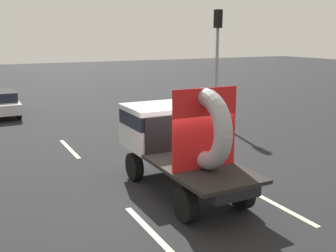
{
  "coord_description": "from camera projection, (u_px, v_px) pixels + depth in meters",
  "views": [
    {
      "loc": [
        -5.04,
        -9.32,
        4.51
      ],
      "look_at": [
        0.37,
        1.22,
        1.82
      ],
      "focal_mm": 42.61,
      "sensor_mm": 36.0,
      "label": 1
    }
  ],
  "objects": [
    {
      "name": "distant_sedan",
      "position": [
        0.0,
        103.0,
        22.75
      ],
      "size": [
        1.88,
        4.39,
        1.43
      ],
      "color": "black",
      "rests_on": "ground_plane"
    },
    {
      "name": "lane_dash_left_far",
      "position": [
        69.0,
        149.0,
        16.26
      ],
      "size": [
        0.16,
        2.99,
        0.01
      ],
      "primitive_type": "cube",
      "rotation": [
        0.0,
        0.0,
        1.57
      ],
      "color": "beige",
      "rests_on": "ground_plane"
    },
    {
      "name": "ground_plane",
      "position": [
        176.0,
        198.0,
        11.33
      ],
      "size": [
        120.0,
        120.0,
        0.0
      ],
      "primitive_type": "plane",
      "color": "black"
    },
    {
      "name": "lane_dash_right_far",
      "position": [
        157.0,
        141.0,
        17.4
      ],
      "size": [
        0.16,
        2.54,
        0.01
      ],
      "primitive_type": "cube",
      "rotation": [
        0.0,
        0.0,
        1.57
      ],
      "color": "beige",
      "rests_on": "ground_plane"
    },
    {
      "name": "flatbed_truck",
      "position": [
        173.0,
        136.0,
        11.93
      ],
      "size": [
        2.02,
        5.24,
        3.23
      ],
      "color": "black",
      "rests_on": "ground_plane"
    },
    {
      "name": "lane_dash_right_near",
      "position": [
        285.0,
        209.0,
        10.59
      ],
      "size": [
        0.16,
        2.28,
        0.01
      ],
      "primitive_type": "cube",
      "rotation": [
        0.0,
        0.0,
        1.57
      ],
      "color": "beige",
      "rests_on": "ground_plane"
    },
    {
      "name": "traffic_light",
      "position": [
        217.0,
        50.0,
        20.33
      ],
      "size": [
        0.42,
        0.36,
        5.79
      ],
      "color": "gray",
      "rests_on": "ground_plane"
    },
    {
      "name": "lane_dash_left_near",
      "position": [
        151.0,
        231.0,
        9.4
      ],
      "size": [
        0.16,
        2.91,
        0.01
      ],
      "primitive_type": "cube",
      "rotation": [
        0.0,
        0.0,
        1.57
      ],
      "color": "beige",
      "rests_on": "ground_plane"
    }
  ]
}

